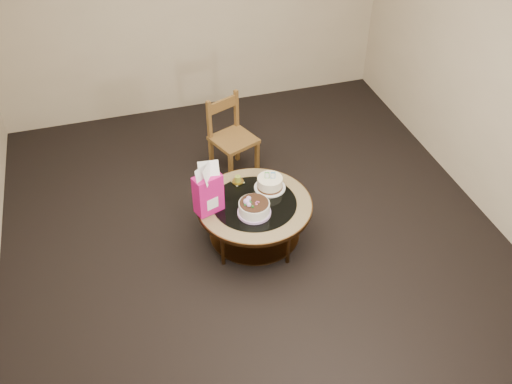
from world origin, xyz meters
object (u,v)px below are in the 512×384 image
object	(u,v)px
gift_bag	(208,189)
coffee_table	(255,210)
dining_chair	(231,137)
decorated_cake	(254,209)
cream_cake	(270,183)

from	to	relation	value
gift_bag	coffee_table	bearing A→B (deg)	-22.00
dining_chair	decorated_cake	bearing A→B (deg)	-117.63
decorated_cake	gift_bag	bearing A→B (deg)	156.77
cream_cake	dining_chair	world-z (taller)	dining_chair
dining_chair	gift_bag	bearing A→B (deg)	-136.39
coffee_table	gift_bag	bearing A→B (deg)	177.08
decorated_cake	coffee_table	bearing A→B (deg)	71.62
decorated_cake	dining_chair	distance (m)	1.21
coffee_table	decorated_cake	xyz separation A→B (m)	(-0.04, -0.13, 0.14)
coffee_table	cream_cake	xyz separation A→B (m)	(0.19, 0.15, 0.14)
decorated_cake	cream_cake	bearing A→B (deg)	50.83
decorated_cake	dining_chair	xyz separation A→B (m)	(0.12, 1.20, -0.08)
coffee_table	gift_bag	size ratio (longest dim) A/B	2.15
coffee_table	dining_chair	size ratio (longest dim) A/B	1.19
decorated_cake	cream_cake	size ratio (longest dim) A/B	1.02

